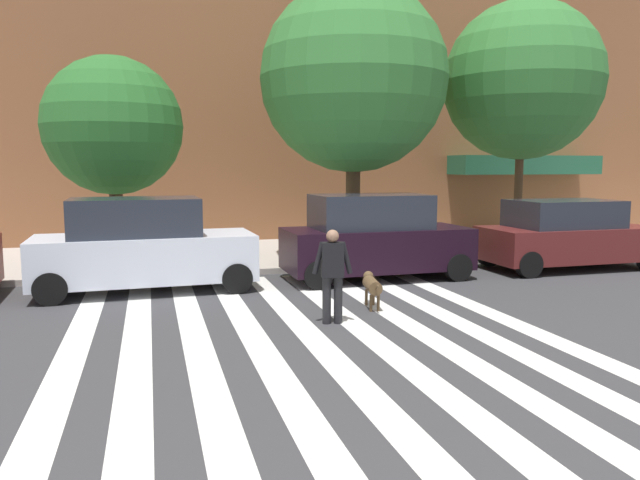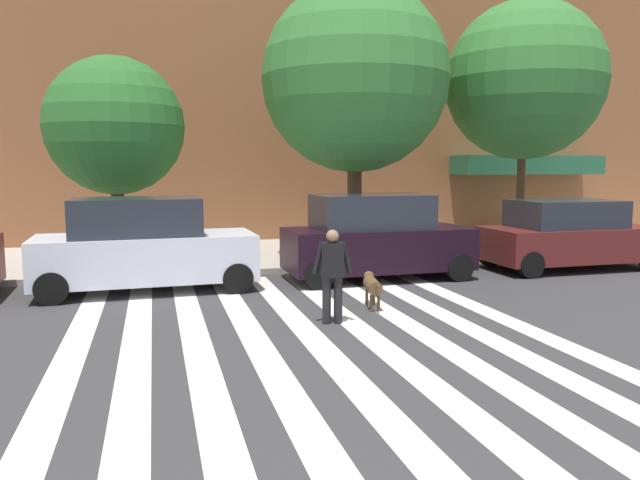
# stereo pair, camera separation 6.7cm
# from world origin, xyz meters

# --- Properties ---
(ground_plane) EXTENTS (160.00, 160.00, 0.00)m
(ground_plane) POSITION_xyz_m (0.00, 7.02, 0.00)
(ground_plane) COLOR #353538
(sidewalk_far) EXTENTS (80.00, 6.00, 0.15)m
(sidewalk_far) POSITION_xyz_m (0.00, 17.05, 0.07)
(sidewalk_far) COLOR #B3A89E
(sidewalk_far) RESTS_ON ground_plane
(crosswalk_stripes) EXTENTS (7.65, 13.45, 0.01)m
(crosswalk_stripes) POSITION_xyz_m (0.92, 7.02, 0.00)
(crosswalk_stripes) COLOR silver
(crosswalk_stripes) RESTS_ON ground_plane
(parked_car_behind_first) EXTENTS (4.70, 2.09, 2.04)m
(parked_car_behind_first) POSITION_xyz_m (-1.69, 12.77, 0.98)
(parked_car_behind_first) COLOR silver
(parked_car_behind_first) RESTS_ON ground_plane
(parked_car_third_in_line) EXTENTS (4.46, 1.99, 2.04)m
(parked_car_third_in_line) POSITION_xyz_m (3.67, 12.77, 0.99)
(parked_car_third_in_line) COLOR black
(parked_car_third_in_line) RESTS_ON ground_plane
(parked_car_fourth_in_line) EXTENTS (4.57, 2.05, 1.83)m
(parked_car_fourth_in_line) POSITION_xyz_m (9.09, 12.77, 0.90)
(parked_car_fourth_in_line) COLOR #5C1E1D
(parked_car_fourth_in_line) RESTS_ON ground_plane
(street_tree_nearest) EXTENTS (3.45, 3.45, 5.29)m
(street_tree_nearest) POSITION_xyz_m (-2.34, 15.45, 3.70)
(street_tree_nearest) COLOR #4C3823
(street_tree_nearest) RESTS_ON sidewalk_far
(street_tree_middle) EXTENTS (5.08, 5.08, 7.46)m
(street_tree_middle) POSITION_xyz_m (3.90, 15.11, 5.06)
(street_tree_middle) COLOR #4C3823
(street_tree_middle) RESTS_ON sidewalk_far
(street_tree_further) EXTENTS (4.72, 4.72, 7.47)m
(street_tree_further) POSITION_xyz_m (9.40, 15.51, 5.25)
(street_tree_further) COLOR #4C3823
(street_tree_further) RESTS_ON sidewalk_far
(pedestrian_dog_walker) EXTENTS (0.71, 0.30, 1.64)m
(pedestrian_dog_walker) POSITION_xyz_m (1.48, 9.04, 0.93)
(pedestrian_dog_walker) COLOR black
(pedestrian_dog_walker) RESTS_ON ground_plane
(dog_on_leash) EXTENTS (0.39, 1.12, 0.65)m
(dog_on_leash) POSITION_xyz_m (2.55, 9.96, 0.44)
(dog_on_leash) COLOR brown
(dog_on_leash) RESTS_ON ground_plane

